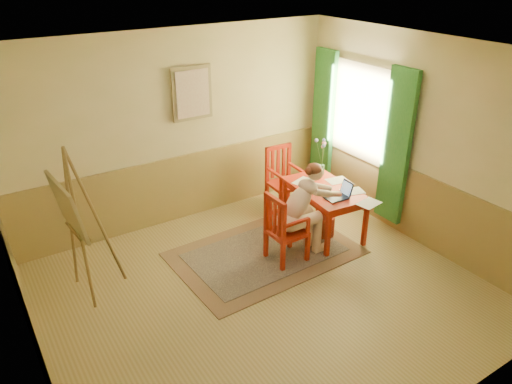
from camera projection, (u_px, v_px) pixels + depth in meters
room at (264, 187)px, 5.24m from camera, size 5.04×4.54×2.84m
wainscot at (229, 228)px, 6.24m from camera, size 5.00×4.50×1.00m
window at (358, 126)px, 7.27m from camera, size 0.12×2.01×2.20m
wall_portrait at (192, 93)px, 6.80m from camera, size 0.60×0.05×0.76m
rug at (265, 253)px, 6.61m from camera, size 2.45×1.68×0.02m
table at (324, 193)px, 6.84m from camera, size 0.82×1.26×0.72m
chair_left at (284, 229)px, 6.25m from camera, size 0.45×0.43×0.97m
chair_back at (283, 179)px, 7.56m from camera, size 0.48×0.49×1.02m
figure at (303, 207)px, 6.29m from camera, size 0.95×0.42×1.29m
laptop at (340, 195)px, 6.51m from camera, size 0.36×0.23×0.21m
papers at (340, 189)px, 6.76m from camera, size 0.79×1.29×0.00m
vase at (322, 158)px, 7.13m from camera, size 0.21×0.27×0.54m
wastebasket at (324, 226)px, 6.97m from camera, size 0.35×0.35×0.32m
easel at (72, 212)px, 5.35m from camera, size 0.65×0.84×1.88m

